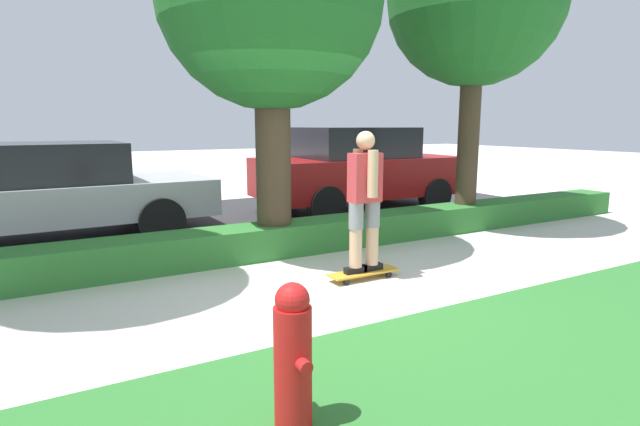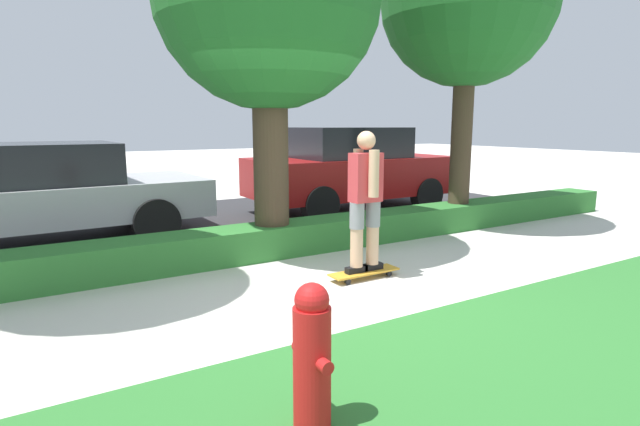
% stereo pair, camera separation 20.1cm
% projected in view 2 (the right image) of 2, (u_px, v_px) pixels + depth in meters
% --- Properties ---
extents(ground_plane, '(60.00, 60.00, 0.00)m').
position_uv_depth(ground_plane, '(333.00, 289.00, 5.30)').
color(ground_plane, beige).
extents(street_asphalt, '(14.20, 5.00, 0.01)m').
position_uv_depth(street_asphalt, '(205.00, 223.00, 8.83)').
color(street_asphalt, '#2D2D30').
rests_on(street_asphalt, ground_plane).
extents(hedge_row, '(14.20, 0.60, 0.41)m').
position_uv_depth(hedge_row, '(268.00, 240.00, 6.61)').
color(hedge_row, '#2D702D').
rests_on(hedge_row, ground_plane).
extents(skateboard, '(0.84, 0.24, 0.09)m').
position_uv_depth(skateboard, '(364.00, 272.00, 5.65)').
color(skateboard, gold).
rests_on(skateboard, ground_plane).
extents(skater_person, '(0.48, 0.40, 1.57)m').
position_uv_depth(skater_person, '(365.00, 198.00, 5.50)').
color(skater_person, black).
rests_on(skater_person, skateboard).
extents(parked_car_front, '(4.73, 2.12, 1.46)m').
position_uv_depth(parked_car_front, '(33.00, 192.00, 7.15)').
color(parked_car_front, '#B7B7BC').
rests_on(parked_car_front, ground_plane).
extents(parked_car_middle, '(4.04, 1.97, 1.67)m').
position_uv_depth(parked_car_middle, '(350.00, 168.00, 9.96)').
color(parked_car_middle, maroon).
rests_on(parked_car_middle, ground_plane).
extents(fire_hydrant, '(0.22, 0.35, 0.86)m').
position_uv_depth(fire_hydrant, '(312.00, 356.00, 2.81)').
color(fire_hydrant, red).
rests_on(fire_hydrant, ground_plane).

